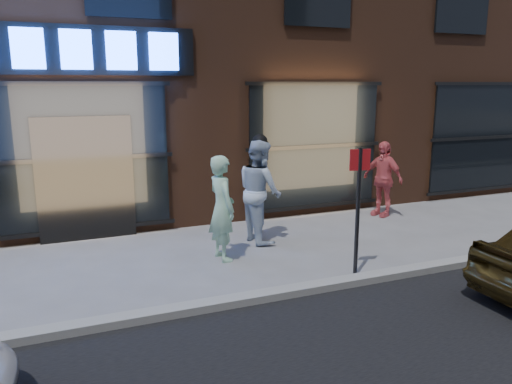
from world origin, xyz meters
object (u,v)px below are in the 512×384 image
passerby (383,179)px  sign_post (358,200)px  man_bowtie (222,208)px  man_cap (260,191)px

passerby → sign_post: sign_post is taller
passerby → man_bowtie: bearing=-90.9°
sign_post → passerby: bearing=58.3°
man_bowtie → man_cap: bearing=-60.9°
man_cap → sign_post: bearing=-166.3°
sign_post → man_cap: bearing=117.4°
passerby → sign_post: size_ratio=0.84×
passerby → sign_post: bearing=-60.6°
man_bowtie → sign_post: bearing=-138.7°
man_cap → passerby: bearing=-81.9°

